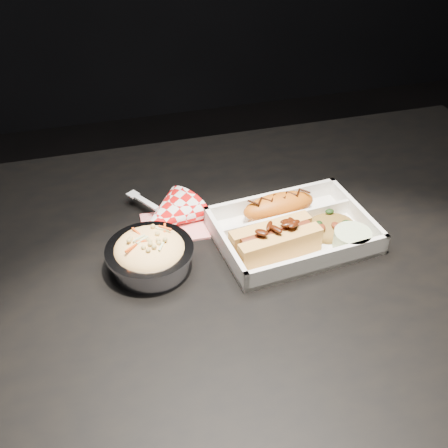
{
  "coord_description": "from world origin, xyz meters",
  "views": [
    {
      "loc": [
        -0.22,
        -0.65,
        1.35
      ],
      "look_at": [
        -0.04,
        0.02,
        0.81
      ],
      "focal_mm": 45.0,
      "sensor_mm": 36.0,
      "label": 1
    }
  ],
  "objects_px": {
    "food_tray": "(292,233)",
    "napkin_fork": "(167,217)",
    "hotdog": "(275,239)",
    "fried_pastry": "(279,206)",
    "foil_coleslaw_cup": "(150,253)",
    "dining_table": "(251,295)"
  },
  "relations": [
    {
      "from": "dining_table",
      "to": "foil_coleslaw_cup",
      "type": "distance_m",
      "value": 0.2
    },
    {
      "from": "food_tray",
      "to": "fried_pastry",
      "type": "xyz_separation_m",
      "value": [
        -0.01,
        0.05,
        0.02
      ]
    },
    {
      "from": "food_tray",
      "to": "napkin_fork",
      "type": "relative_size",
      "value": 1.67
    },
    {
      "from": "hotdog",
      "to": "napkin_fork",
      "type": "distance_m",
      "value": 0.2
    },
    {
      "from": "foil_coleslaw_cup",
      "to": "napkin_fork",
      "type": "xyz_separation_m",
      "value": [
        0.05,
        0.1,
        -0.01
      ]
    },
    {
      "from": "fried_pastry",
      "to": "foil_coleslaw_cup",
      "type": "height_order",
      "value": "foil_coleslaw_cup"
    },
    {
      "from": "fried_pastry",
      "to": "foil_coleslaw_cup",
      "type": "distance_m",
      "value": 0.24
    },
    {
      "from": "hotdog",
      "to": "foil_coleslaw_cup",
      "type": "distance_m",
      "value": 0.2
    },
    {
      "from": "hotdog",
      "to": "fried_pastry",
      "type": "bearing_deg",
      "value": 58.1
    },
    {
      "from": "hotdog",
      "to": "napkin_fork",
      "type": "xyz_separation_m",
      "value": [
        -0.15,
        0.12,
        -0.02
      ]
    },
    {
      "from": "fried_pastry",
      "to": "napkin_fork",
      "type": "bearing_deg",
      "value": 168.85
    },
    {
      "from": "dining_table",
      "to": "fried_pastry",
      "type": "relative_size",
      "value": 9.2
    },
    {
      "from": "foil_coleslaw_cup",
      "to": "hotdog",
      "type": "bearing_deg",
      "value": -5.94
    },
    {
      "from": "fried_pastry",
      "to": "foil_coleslaw_cup",
      "type": "bearing_deg",
      "value": -164.32
    },
    {
      "from": "food_tray",
      "to": "napkin_fork",
      "type": "xyz_separation_m",
      "value": [
        -0.19,
        0.09,
        0.01
      ]
    },
    {
      "from": "fried_pastry",
      "to": "napkin_fork",
      "type": "distance_m",
      "value": 0.19
    },
    {
      "from": "food_tray",
      "to": "fried_pastry",
      "type": "bearing_deg",
      "value": 90.0
    },
    {
      "from": "dining_table",
      "to": "fried_pastry",
      "type": "distance_m",
      "value": 0.16
    },
    {
      "from": "hotdog",
      "to": "dining_table",
      "type": "bearing_deg",
      "value": 159.01
    },
    {
      "from": "dining_table",
      "to": "food_tray",
      "type": "bearing_deg",
      "value": 17.45
    },
    {
      "from": "fried_pastry",
      "to": "napkin_fork",
      "type": "height_order",
      "value": "napkin_fork"
    },
    {
      "from": "dining_table",
      "to": "fried_pastry",
      "type": "bearing_deg",
      "value": 48.14
    }
  ]
}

